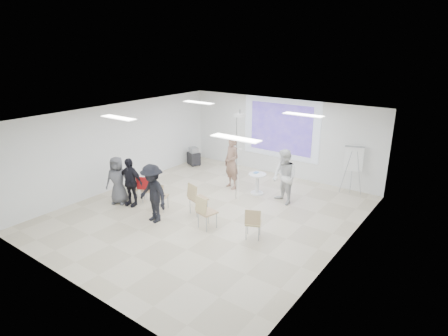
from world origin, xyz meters
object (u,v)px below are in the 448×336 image
Objects in this scene: audience_mid at (152,190)px; chair_right_inner at (205,210)px; audience_left at (130,179)px; audience_outer at (117,178)px; player_right at (285,174)px; laptop at (161,195)px; av_cart at (194,157)px; flipchart_easel at (354,159)px; player_left at (232,159)px; chair_far_left at (134,186)px; chair_left_mid at (148,189)px; chair_center at (196,197)px; chair_left_inner at (159,195)px; chair_right_far at (253,221)px; pedestal_table at (257,182)px.

chair_right_inner is at bearing 26.96° from audience_mid.
audience_outer is at bearing -174.81° from audience_left.
audience_outer is (-4.32, -3.16, -0.12)m from player_right.
laptop is 0.44× the size of av_cart.
player_right is 1.17× the size of flipchart_easel.
player_left reaches higher than chair_far_left.
player_left is 4.14m from flipchart_easel.
chair_left_mid is 1.86m from chair_center.
chair_left_inner is 1.14m from audience_left.
audience_left is at bearing 169.13° from chair_left_inner.
flipchart_easel reaches higher than chair_right_far.
player_right reaches higher than chair_right_inner.
flipchart_easel is (2.42, 4.99, 0.68)m from chair_right_inner.
chair_far_left is at bearing -118.92° from player_right.
chair_far_left is 2.34m from chair_center.
audience_mid is (-0.30, -3.52, -0.09)m from player_left.
audience_outer is (-2.18, -3.27, -0.20)m from player_left.
player_right is at bearing 23.57° from chair_left_inner.
audience_left is (-1.07, -0.20, 0.36)m from chair_left_inner.
laptop is (-3.29, -0.13, -0.03)m from chair_right_far.
player_right reaches higher than chair_right_far.
pedestal_table is 3.17m from chair_right_far.
player_left is 2.98m from laptop.
chair_center is 2.74m from audience_outer.
chair_right_inner reaches higher than chair_right_far.
chair_right_inner is at bearing -48.25° from player_left.
audience_left reaches higher than chair_right_inner.
audience_outer is (-4.78, -0.56, 0.35)m from chair_right_far.
audience_left is at bearing -115.26° from player_right.
chair_left_mid is (-1.42, -2.71, -0.58)m from player_left.
chair_left_mid is at bearing 17.81° from chair_far_left.
player_left is at bearing -156.31° from player_right.
chair_left_mid reaches higher than laptop.
chair_right_inner is 2.88× the size of laptop.
chair_center is (0.42, -2.46, -0.48)m from player_left.
audience_outer reaches higher than laptop.
chair_left_inner is 0.54× the size of flipchart_easel.
audience_mid is (1.43, -0.38, 0.08)m from audience_left.
audience_mid reaches higher than chair_left_mid.
player_right is 3.07m from chair_right_inner.
chair_center is 1.13× the size of chair_right_far.
laptop is at bearing -120.84° from pedestal_table.
chair_far_left reaches higher than pedestal_table.
audience_left reaches higher than av_cart.
chair_center is (2.30, 0.41, 0.05)m from chair_far_left.
player_right reaches higher than audience_mid.
audience_outer is at bearing -134.10° from pedestal_table.
chair_left_mid is 1.07× the size of av_cart.
chair_far_left is at bearing -103.45° from player_left.
laptop is 4.59m from av_cart.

